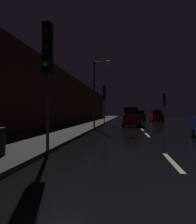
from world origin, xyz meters
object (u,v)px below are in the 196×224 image
Objects in this scene: car_approaching_headlights at (131,117)px; car_parked_right_far at (156,116)px; traffic_light_far_left at (104,96)px; car_distant_taillights at (140,116)px; traffic_light_far_right at (164,101)px; streetlamp_overhead at (99,83)px; traffic_light_near_left at (47,59)px.

car_parked_right_far is at bearing 154.45° from car_approaching_headlights.
traffic_light_far_left is 1.30× the size of car_distant_taillights.
traffic_light_far_right is 3.27m from car_parked_right_far.
car_distant_taillights is at bearing 23.76° from car_parked_right_far.
car_distant_taillights is 1.01× the size of car_parked_right_far.
streetlamp_overhead is (-8.34, -11.60, 1.13)m from traffic_light_far_right.
traffic_light_far_right reaches higher than car_approaching_headlights.
car_approaching_headlights is 1.11× the size of car_distant_taillights.
streetlamp_overhead reaches higher than traffic_light_far_right.
traffic_light_near_left is 1.26× the size of car_distant_taillights.
car_distant_taillights is at bearing -165.77° from traffic_light_far_right.
streetlamp_overhead is (0.29, -6.13, 0.66)m from traffic_light_far_left.
car_distant_taillights is (-3.03, 7.15, -2.38)m from traffic_light_far_right.
car_parked_right_far is (7.54, 13.69, -3.51)m from streetlamp_overhead.
car_distant_taillights is at bearing 158.27° from traffic_light_far_left.
traffic_light_near_left reaches higher than car_approaching_headlights.
streetlamp_overhead is at bearing 4.86° from traffic_light_far_left.
traffic_light_far_left reaches higher than car_distant_taillights.
car_parked_right_far is (-0.80, 2.08, -2.39)m from traffic_light_far_right.
streetlamp_overhead reaches higher than car_approaching_headlights.
traffic_light_far_left is 11.25m from car_parked_right_far.
car_approaching_headlights is 14.47m from car_distant_taillights.
traffic_light_far_right is 14.33m from streetlamp_overhead.
car_parked_right_far is at bearing 61.15° from streetlamp_overhead.
traffic_light_near_left is 1.27× the size of car_parked_right_far.
traffic_light_far_right is 0.92× the size of traffic_light_near_left.
traffic_light_far_right is at bearing 124.57° from traffic_light_far_left.
car_parked_right_far is (7.82, 7.56, -2.85)m from traffic_light_far_left.
traffic_light_near_left is at bearing 161.70° from car_parked_right_far.
car_parked_right_far is (4.42, 9.24, -0.11)m from car_approaching_headlights.
car_approaching_headlights is at bearing 65.91° from traffic_light_far_left.
traffic_light_far_right is 9.15m from car_approaching_headlights.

